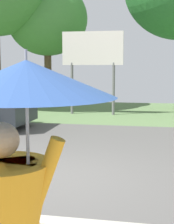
# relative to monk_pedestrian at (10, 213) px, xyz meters

# --- Properties ---
(ground_plane) EXTENTS (40.00, 22.00, 0.20)m
(ground_plane) POSITION_rel_monk_pedestrian_xyz_m (-1.02, 7.10, -1.18)
(ground_plane) COLOR #565451
(monk_pedestrian) EXTENTS (1.11, 1.07, 2.13)m
(monk_pedestrian) POSITION_rel_monk_pedestrian_xyz_m (0.00, 0.00, 0.00)
(monk_pedestrian) COLOR orange
(monk_pedestrian) RESTS_ON ground_plane
(roadside_billboard) EXTENTS (2.60, 0.12, 3.50)m
(roadside_billboard) POSITION_rel_monk_pedestrian_xyz_m (-1.83, 12.92, 1.42)
(roadside_billboard) COLOR slate
(roadside_billboard) RESTS_ON ground_plane
(tree_right_far) EXTENTS (4.01, 4.01, 6.21)m
(tree_right_far) POSITION_rel_monk_pedestrian_xyz_m (-4.57, 15.36, 3.24)
(tree_right_far) COLOR brown
(tree_right_far) RESTS_ON ground_plane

